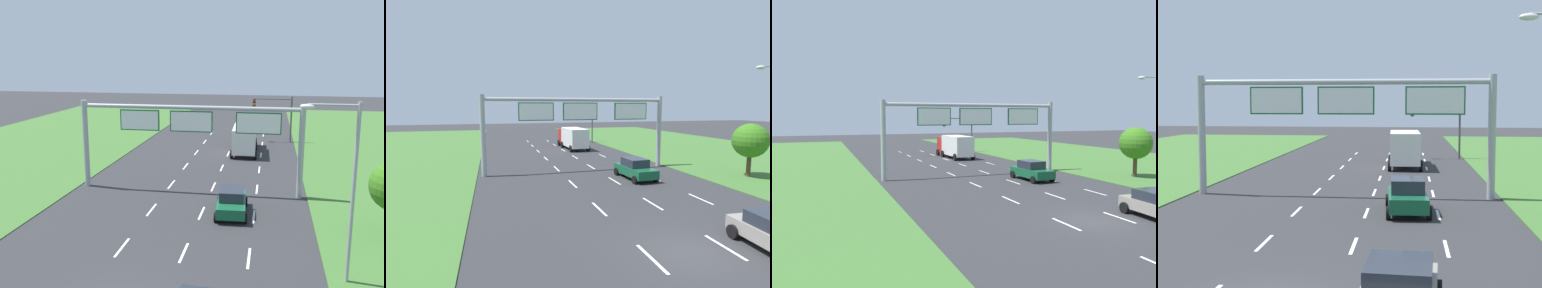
% 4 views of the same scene
% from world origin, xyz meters
% --- Properties ---
extents(ground_plane, '(200.00, 200.00, 0.00)m').
position_xyz_m(ground_plane, '(0.00, 0.00, 0.00)').
color(ground_plane, '#2D2D30').
extents(lane_dashes_inner_left, '(0.14, 62.40, 0.01)m').
position_xyz_m(lane_dashes_inner_left, '(-1.75, 12.00, 0.00)').
color(lane_dashes_inner_left, white).
rests_on(lane_dashes_inner_left, ground_plane).
extents(lane_dashes_inner_right, '(0.14, 62.40, 0.01)m').
position_xyz_m(lane_dashes_inner_right, '(1.75, 12.00, 0.00)').
color(lane_dashes_inner_right, white).
rests_on(lane_dashes_inner_right, ground_plane).
extents(lane_dashes_slip, '(0.14, 62.40, 0.01)m').
position_xyz_m(lane_dashes_slip, '(5.25, 12.00, 0.00)').
color(lane_dashes_slip, white).
rests_on(lane_dashes_slip, ground_plane).
extents(car_near_red, '(2.30, 4.39, 1.70)m').
position_xyz_m(car_near_red, '(3.75, 12.33, 0.85)').
color(car_near_red, '#145633').
rests_on(car_near_red, ground_plane).
extents(box_truck, '(2.84, 8.09, 2.98)m').
position_xyz_m(box_truck, '(3.43, 31.22, 1.64)').
color(box_truck, '#B21E19').
rests_on(box_truck, ground_plane).
extents(sign_gantry, '(17.24, 0.44, 7.00)m').
position_xyz_m(sign_gantry, '(0.20, 16.49, 4.96)').
color(sign_gantry, '#9EA0A5').
rests_on(sign_gantry, ground_plane).
extents(traffic_light_mast, '(4.76, 0.49, 5.60)m').
position_xyz_m(traffic_light_mast, '(6.64, 37.70, 3.87)').
color(traffic_light_mast, '#47494F').
rests_on(traffic_light_mast, ground_plane).
extents(roadside_tree_mid, '(2.88, 2.88, 4.58)m').
position_xyz_m(roadside_tree_mid, '(13.24, 10.08, 3.12)').
color(roadside_tree_mid, '#513823').
rests_on(roadside_tree_mid, ground_plane).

